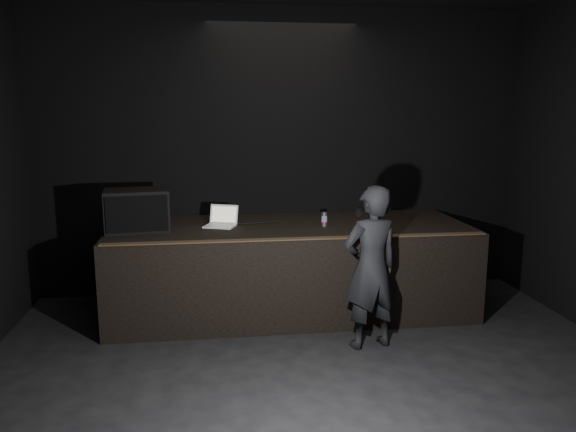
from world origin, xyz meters
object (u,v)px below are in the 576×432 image
(stage_monitor, at_px, (137,210))
(laptop, at_px, (222,221))
(stage_riser, at_px, (290,268))
(person, at_px, (371,268))
(beer_can, at_px, (324,219))

(stage_monitor, height_order, laptop, stage_monitor)
(stage_riser, distance_m, person, 1.32)
(beer_can, bearing_deg, laptop, 171.64)
(beer_can, bearing_deg, stage_monitor, 178.97)
(stage_riser, xyz_separation_m, laptop, (-0.77, 0.05, 0.56))
(stage_monitor, relative_size, beer_can, 4.54)
(stage_riser, height_order, stage_monitor, stage_monitor)
(stage_riser, relative_size, person, 2.51)
(stage_riser, xyz_separation_m, stage_monitor, (-1.67, -0.08, 0.72))
(person, bearing_deg, stage_riser, -74.22)
(laptop, distance_m, beer_can, 1.15)
(stage_monitor, bearing_deg, stage_riser, -4.31)
(beer_can, relative_size, person, 0.10)
(stage_monitor, distance_m, beer_can, 2.04)
(stage_monitor, relative_size, person, 0.45)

